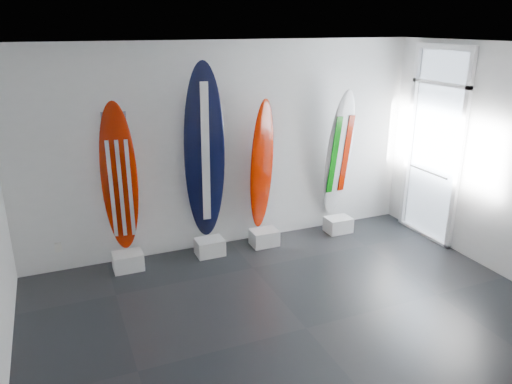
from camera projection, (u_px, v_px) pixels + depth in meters
name	position (u px, v px, depth m)	size (l,w,h in m)	color
floor	(306.00, 328.00, 5.47)	(6.00, 6.00, 0.00)	black
ceiling	(317.00, 47.00, 4.50)	(6.00, 6.00, 0.00)	white
wall_back	(228.00, 147.00, 7.17)	(6.00, 6.00, 0.00)	silver
display_block_usa	(128.00, 261.00, 6.75)	(0.40, 0.30, 0.24)	silver
surfboard_usa	(119.00, 179.00, 6.47)	(0.47, 0.08, 2.07)	#901300
display_block_navy	(210.00, 247.00, 7.18)	(0.40, 0.30, 0.24)	silver
surfboard_navy	(205.00, 153.00, 6.82)	(0.57, 0.08, 2.53)	black
display_block_swiss	(264.00, 237.00, 7.50)	(0.40, 0.30, 0.24)	silver
surfboard_swiss	(262.00, 166.00, 7.23)	(0.45, 0.08, 1.98)	#901300
display_block_italy	(338.00, 225.00, 7.98)	(0.40, 0.30, 0.24)	silver
surfboard_italy	(339.00, 155.00, 7.69)	(0.47, 0.08, 2.07)	silver
wall_outlet	(58.00, 248.00, 6.63)	(0.09, 0.02, 0.13)	silver
glass_door	(434.00, 148.00, 7.45)	(0.12, 1.16, 2.85)	white
balcony	(490.00, 194.00, 8.24)	(2.80, 2.20, 1.20)	slate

